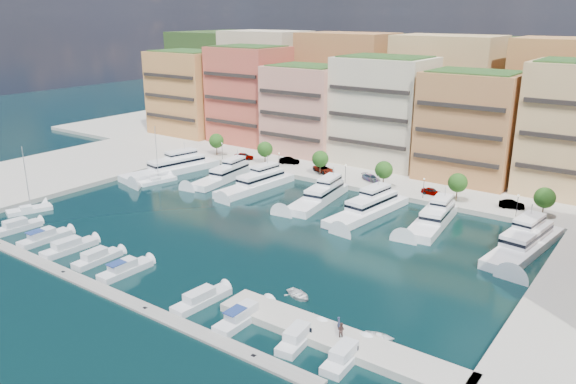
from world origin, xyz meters
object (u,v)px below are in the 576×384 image
yacht_6 (526,243)px  tree_1 (265,149)px  lamppost_2 (345,171)px  sailboat_2 (157,181)px  cruiser_4 (125,270)px  yacht_1 (225,175)px  car_2 (324,169)px  car_4 (432,191)px  tender_3 (376,338)px  tree_3 (384,170)px  tree_2 (320,159)px  cruiser_1 (44,238)px  cruiser_6 (201,300)px  cruiser_8 (299,338)px  tender_0 (299,295)px  tree_4 (458,183)px  tree_5 (545,198)px  lamppost_1 (279,158)px  lamppost_0 (222,148)px  yacht_3 (320,196)px  car_3 (371,178)px  cruiser_0 (17,227)px  person_0 (339,323)px  person_1 (341,330)px  cruiser_7 (243,317)px  cruiser_2 (69,248)px  tender_2 (376,337)px  car_0 (244,156)px  cruiser_9 (345,357)px  yacht_0 (174,168)px  sailboat_0 (29,210)px  cruiser_3 (97,259)px  yacht_2 (258,183)px  car_5 (512,204)px  tree_0 (216,141)px  tender_1 (314,316)px  lamppost_3 (424,185)px

yacht_6 → tree_1: bearing=167.3°
lamppost_2 → sailboat_2: (-36.19, -21.59, -3.51)m
yacht_6 → cruiser_4: size_ratio=2.69×
yacht_1 → car_2: (16.68, 15.48, 0.72)m
car_4 → tender_3: bearing=-160.8°
tree_3 → cruiser_4: tree_3 is taller
tender_3 → tree_2: bearing=51.5°
cruiser_1 → cruiser_6: (36.32, 0.02, -0.02)m
tree_3 → cruiser_8: size_ratio=0.73×
tender_0 → tree_4: bearing=13.4°
tree_5 → lamppost_1: 58.05m
lamppost_0 → yacht_1: size_ratio=0.21×
yacht_3 → car_3: size_ratio=4.19×
tree_5 → cruiser_0: size_ratio=0.71×
yacht_1 → person_0: size_ratio=11.90×
person_0 → lamppost_0: bearing=13.3°
tree_4 → cruiser_1: 76.49m
car_4 → person_0: bearing=-165.2°
person_1 → tree_1: bearing=-46.2°
cruiser_6 → cruiser_7: 7.23m
cruiser_0 → sailboat_2: bearing=93.8°
cruiser_2 → person_1: bearing=3.0°
lamppost_1 → tender_2: 71.86m
tree_1 → lamppost_2: bearing=-5.5°
lamppost_1 → person_1: (48.48, -53.25, -1.90)m
cruiser_2 → sailboat_2: (-17.59, 34.21, -0.23)m
cruiser_8 → car_0: (-57.55, 58.64, 1.29)m
cruiser_6 → cruiser_9: same height
yacht_0 → cruiser_7: size_ratio=2.77×
yacht_1 → sailboat_0: sailboat_0 is taller
cruiser_3 → tender_0: cruiser_3 is taller
lamppost_2 → cruiser_3: bearing=-101.5°
yacht_0 → yacht_2: size_ratio=1.20×
yacht_3 → cruiser_7: size_ratio=2.22×
tree_4 → yacht_6: 22.52m
cruiser_4 → tree_1: bearing=108.4°
lamppost_1 → yacht_6: 60.09m
tree_5 → cruiser_2: 82.62m
cruiser_2 → cruiser_8: (44.91, 0.02, 0.00)m
sailboat_0 → car_5: sailboat_0 is taller
tree_0 → yacht_1: tree_0 is taller
tree_2 → sailboat_2: sailboat_2 is taller
tender_3 → yacht_3: bearing=53.2°
cruiser_6 → tender_1: 15.09m
yacht_0 → cruiser_2: bearing=-64.0°
cruiser_4 → sailboat_0: sailboat_0 is taller
cruiser_8 → car_3: bearing=110.4°
lamppost_3 → car_4: 3.81m
tender_2 → person_0: person_0 is taller
yacht_6 → cruiser_8: 45.79m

